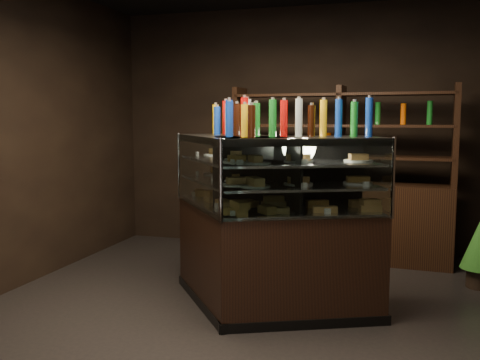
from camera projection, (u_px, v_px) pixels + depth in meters
name	position (u px, v px, depth m)	size (l,w,h in m)	color
ground	(267.00, 317.00, 4.42)	(5.00, 5.00, 0.00)	black
room_shell	(268.00, 79.00, 4.19)	(5.02, 5.02, 3.01)	black
display_case	(264.00, 251.00, 4.58)	(2.04, 1.51, 1.49)	black
food_display	(264.00, 178.00, 4.50)	(1.67, 1.10, 0.46)	#CE944A
bottles_top	(265.00, 119.00, 4.45)	(1.50, 0.96, 0.30)	black
back_shelving	(339.00, 207.00, 6.20)	(2.53, 0.57, 2.00)	black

